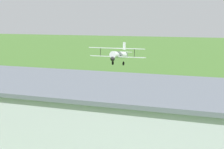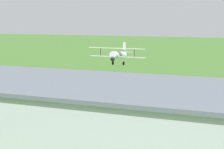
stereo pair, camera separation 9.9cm
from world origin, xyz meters
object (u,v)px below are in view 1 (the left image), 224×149
hangar (65,112)px  person_watching_takeoff (206,113)px  biplane (118,54)px  car_yellow (14,98)px  person_by_parked_cars (40,92)px

hangar → person_watching_takeoff: (-11.71, -14.12, -2.35)m
hangar → biplane: (4.25, -24.84, 3.36)m
hangar → biplane: size_ratio=3.38×
car_yellow → biplane: bearing=-131.3°
person_watching_takeoff → person_by_parked_cars: bearing=-5.6°
hangar → person_watching_takeoff: 18.50m
biplane → person_by_parked_cars: bearing=38.5°
hangar → car_yellow: 19.78m
person_by_parked_cars → car_yellow: bearing=76.3°
car_yellow → person_watching_takeoff: 27.46m
hangar → car_yellow: hangar is taller
car_yellow → person_watching_takeoff: bearing=-175.3°
hangar → biplane: 25.42m
car_yellow → person_by_parked_cars: (-1.17, -4.82, -0.04)m
car_yellow → hangar: bearing=142.8°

